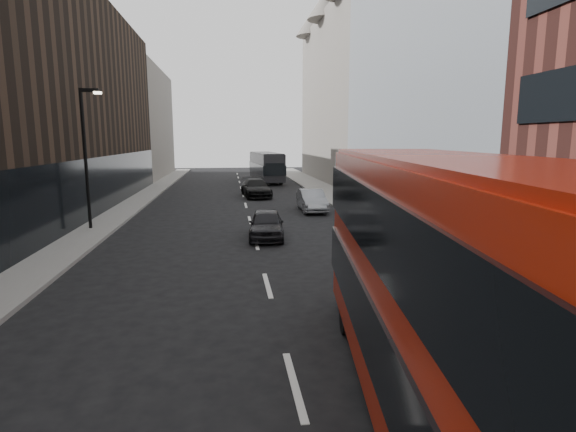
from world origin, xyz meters
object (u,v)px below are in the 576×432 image
object	(u,v)px
street_lamp	(86,149)
car_c	(256,188)
red_bus	(446,280)
grey_bus	(266,166)
car_a	(266,224)
car_b	(312,200)

from	to	relation	value
street_lamp	car_c	world-z (taller)	street_lamp
red_bus	car_c	world-z (taller)	red_bus
grey_bus	red_bus	bearing A→B (deg)	-96.17
grey_bus	car_a	distance (m)	28.63
street_lamp	grey_bus	bearing A→B (deg)	66.43
street_lamp	car_b	size ratio (longest dim) A/B	1.63
red_bus	car_a	world-z (taller)	red_bus
car_b	car_c	world-z (taller)	car_c
red_bus	car_a	bearing A→B (deg)	104.17
street_lamp	car_c	size ratio (longest dim) A/B	1.38
street_lamp	car_b	distance (m)	13.80
red_bus	street_lamp	bearing A→B (deg)	128.63
grey_bus	car_c	distance (m)	13.02
grey_bus	car_b	xyz separation A→B (m)	(1.25, -20.74, -1.02)
street_lamp	car_b	bearing A→B (deg)	21.41
red_bus	grey_bus	size ratio (longest dim) A/B	1.10
street_lamp	red_bus	bearing A→B (deg)	-59.03
car_a	car_b	size ratio (longest dim) A/B	0.93
car_c	red_bus	bearing A→B (deg)	-93.38
car_a	car_c	distance (m)	15.68
red_bus	car_c	xyz separation A→B (m)	(-1.19, 30.19, -1.71)
car_a	car_b	distance (m)	8.57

